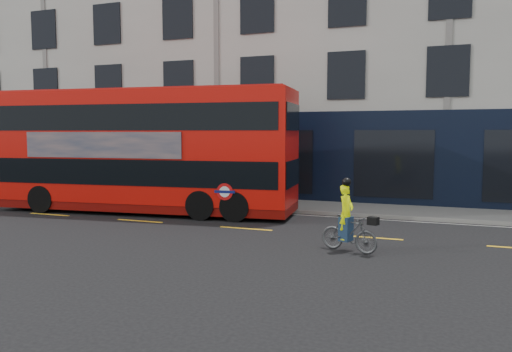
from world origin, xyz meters
The scene contains 8 objects.
ground centered at (0.00, 0.00, 0.00)m, with size 120.00×120.00×0.00m, color black.
pavement centered at (0.00, 6.50, 0.06)m, with size 60.00×3.00×0.12m, color slate.
kerb centered at (0.00, 5.00, 0.07)m, with size 60.00×0.12×0.13m, color gray.
building_terrace centered at (0.00, 12.94, 7.49)m, with size 50.00×10.07×15.00m.
road_edge_line centered at (0.00, 4.70, 0.00)m, with size 58.00×0.10×0.01m, color silver.
lane_dashes centered at (0.00, 1.50, 0.00)m, with size 58.00×0.12×0.01m, color yellow, non-canonical shape.
bus centered at (-0.90, 3.34, 2.42)m, with size 11.89×3.79×4.72m.
cyclist centered at (7.64, -0.45, 0.64)m, with size 1.66×0.93×1.94m.
Camera 1 is at (9.85, -13.29, 3.10)m, focal length 35.00 mm.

